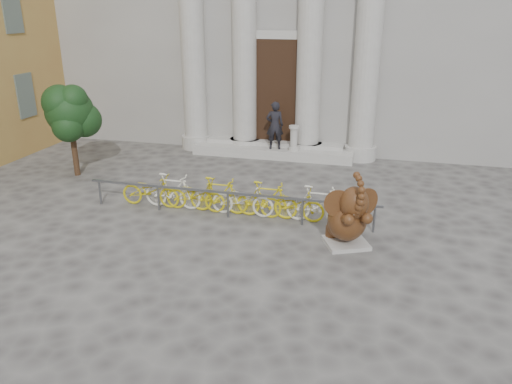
% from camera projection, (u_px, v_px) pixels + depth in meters
% --- Properties ---
extents(ground, '(80.00, 80.00, 0.00)m').
position_uv_depth(ground, '(174.00, 280.00, 10.31)').
color(ground, '#474442').
rests_on(ground, ground).
extents(entrance_steps, '(6.00, 1.20, 0.36)m').
position_uv_depth(entrance_steps, '(273.00, 151.00, 18.77)').
color(entrance_steps, '#A8A59E').
rests_on(entrance_steps, ground).
extents(elephant_statue, '(1.32, 1.52, 1.92)m').
position_uv_depth(elephant_statue, '(348.00, 218.00, 11.55)').
color(elephant_statue, '#A8A59E').
rests_on(elephant_statue, ground).
extents(bike_rack, '(8.00, 0.53, 1.00)m').
position_uv_depth(bike_rack, '(230.00, 196.00, 13.42)').
color(bike_rack, slate).
rests_on(bike_rack, ground).
extents(tree, '(1.74, 1.59, 3.02)m').
position_uv_depth(tree, '(70.00, 113.00, 15.95)').
color(tree, '#332114').
rests_on(tree, ground).
extents(pedestrian, '(0.73, 0.58, 1.75)m').
position_uv_depth(pedestrian, '(275.00, 125.00, 18.12)').
color(pedestrian, black).
rests_on(pedestrian, entrance_steps).
extents(balustrade_post, '(0.37, 0.37, 0.91)m').
position_uv_depth(balustrade_post, '(294.00, 139.00, 18.10)').
color(balustrade_post, '#A8A59E').
rests_on(balustrade_post, entrance_steps).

